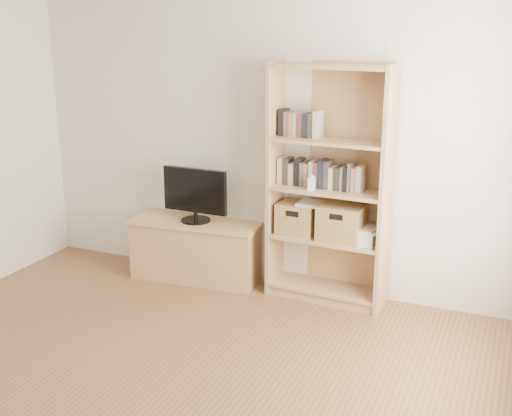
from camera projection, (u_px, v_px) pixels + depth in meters
The scene contains 11 objects.
back_wall at pixel (267, 139), 5.51m from camera, with size 4.50×0.02×2.60m, color silver.
tv_stand at pixel (197, 251), 5.84m from camera, with size 1.14×0.43×0.52m, color tan.
bookshelf at pixel (329, 186), 5.21m from camera, with size 0.99×0.35×1.98m, color tan.
television at pixel (195, 195), 5.69m from camera, with size 0.62×0.05×0.48m, color black.
books_row_mid at pixel (330, 175), 5.20m from camera, with size 0.82×0.16×0.22m, color #B4B0A2.
books_row_upper at pixel (306, 124), 5.18m from camera, with size 0.40×0.15×0.21m, color #B4B0A2.
baby_monitor at pixel (312, 184), 5.15m from camera, with size 0.06×0.04×0.11m, color white.
basket_left at pixel (298, 218), 5.40m from camera, with size 0.32×0.27×0.27m, color olive.
basket_right at pixel (342, 222), 5.23m from camera, with size 0.36×0.29×0.29m, color olive.
laptop at pixel (317, 204), 5.28m from camera, with size 0.30×0.21×0.02m, color silver.
magazine_stack at pixel (367, 237), 5.17m from camera, with size 0.16×0.24×0.11m, color silver.
Camera 1 is at (2.07, -2.55, 2.28)m, focal length 45.00 mm.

